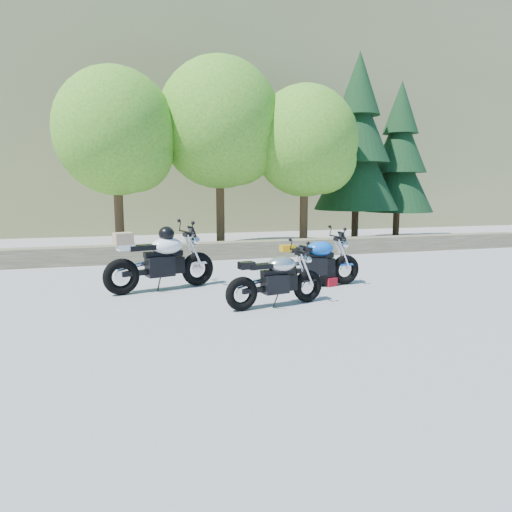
# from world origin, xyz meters

# --- Properties ---
(ground) EXTENTS (90.00, 90.00, 0.00)m
(ground) POSITION_xyz_m (0.00, 0.00, 0.00)
(ground) COLOR #95949A
(ground) RESTS_ON ground
(stone_wall) EXTENTS (22.00, 0.55, 0.50)m
(stone_wall) POSITION_xyz_m (0.00, 5.50, 0.25)
(stone_wall) COLOR brown
(stone_wall) RESTS_ON ground
(hillside) EXTENTS (80.00, 30.00, 15.00)m
(hillside) POSITION_xyz_m (3.00, 28.00, 7.50)
(hillside) COLOR olive
(hillside) RESTS_ON ground
(tree_decid_left) EXTENTS (3.67, 3.67, 5.62)m
(tree_decid_left) POSITION_xyz_m (-2.39, 7.14, 3.63)
(tree_decid_left) COLOR #382314
(tree_decid_left) RESTS_ON ground
(tree_decid_mid) EXTENTS (4.08, 4.08, 6.24)m
(tree_decid_mid) POSITION_xyz_m (0.91, 7.54, 4.04)
(tree_decid_mid) COLOR #382314
(tree_decid_mid) RESTS_ON ground
(tree_decid_right) EXTENTS (3.54, 3.54, 5.41)m
(tree_decid_right) POSITION_xyz_m (3.71, 6.94, 3.50)
(tree_decid_right) COLOR #382314
(tree_decid_right) RESTS_ON ground
(conifer_near) EXTENTS (3.17, 3.17, 7.06)m
(conifer_near) POSITION_xyz_m (6.20, 8.20, 3.68)
(conifer_near) COLOR #382314
(conifer_near) RESTS_ON ground
(conifer_far) EXTENTS (2.82, 2.82, 6.27)m
(conifer_far) POSITION_xyz_m (8.40, 8.80, 3.27)
(conifer_far) COLOR #382314
(conifer_far) RESTS_ON ground
(silver_bike) EXTENTS (1.95, 0.66, 0.98)m
(silver_bike) POSITION_xyz_m (0.27, -0.12, 0.48)
(silver_bike) COLOR black
(silver_bike) RESTS_ON ground
(white_bike) EXTENTS (2.34, 0.95, 1.32)m
(white_bike) POSITION_xyz_m (-1.64, 1.75, 0.65)
(white_bike) COLOR black
(white_bike) RESTS_ON ground
(blue_bike) EXTENTS (2.14, 0.68, 1.07)m
(blue_bike) POSITION_xyz_m (1.57, 1.19, 0.52)
(blue_bike) COLOR black
(blue_bike) RESTS_ON ground
(backpack) EXTENTS (0.37, 0.34, 0.43)m
(backpack) POSITION_xyz_m (1.90, 1.21, 0.21)
(backpack) COLOR black
(backpack) RESTS_ON ground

